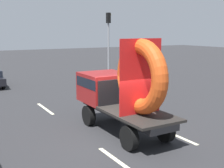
% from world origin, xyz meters
% --- Properties ---
extents(ground_plane, '(120.00, 120.00, 0.00)m').
position_xyz_m(ground_plane, '(0.00, 0.00, 0.00)').
color(ground_plane, '#28282B').
extents(flatbed_truck, '(2.02, 5.45, 4.05)m').
position_xyz_m(flatbed_truck, '(0.24, 0.77, 1.85)').
color(flatbed_truck, black).
rests_on(flatbed_truck, ground_plane).
extents(traffic_light, '(0.42, 0.36, 5.91)m').
position_xyz_m(traffic_light, '(6.84, 13.42, 3.84)').
color(traffic_light, gray).
rests_on(traffic_light, ground_plane).
extents(lane_dash_left_near, '(0.16, 2.82, 0.01)m').
position_xyz_m(lane_dash_left_near, '(-1.45, -2.02, 0.00)').
color(lane_dash_left_near, beige).
rests_on(lane_dash_left_near, ground_plane).
extents(lane_dash_left_far, '(0.16, 2.72, 0.01)m').
position_xyz_m(lane_dash_left_far, '(-1.45, 6.00, 0.00)').
color(lane_dash_left_far, beige).
rests_on(lane_dash_left_far, ground_plane).
extents(lane_dash_right_near, '(0.16, 2.09, 0.01)m').
position_xyz_m(lane_dash_right_near, '(1.94, -1.16, 0.00)').
color(lane_dash_right_near, beige).
rests_on(lane_dash_right_near, ground_plane).
extents(lane_dash_right_far, '(0.16, 2.60, 0.01)m').
position_xyz_m(lane_dash_right_far, '(1.94, 6.77, 0.00)').
color(lane_dash_right_far, beige).
rests_on(lane_dash_right_far, ground_plane).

